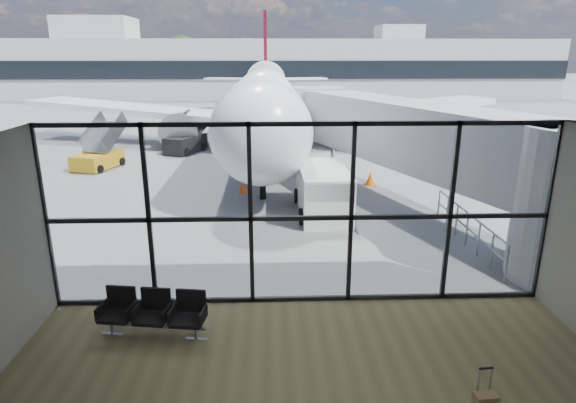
{
  "coord_description": "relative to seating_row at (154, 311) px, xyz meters",
  "views": [
    {
      "loc": [
        -0.72,
        -10.84,
        5.93
      ],
      "look_at": [
        -0.2,
        3.0,
        1.7
      ],
      "focal_mm": 30.0,
      "sensor_mm": 36.0,
      "label": 1
    }
  ],
  "objects": [
    {
      "name": "jet_bridge",
      "position": [
        8.2,
        8.45,
        2.19
      ],
      "size": [
        8.0,
        16.5,
        4.33
      ],
      "color": "#A8AAAE",
      "rests_on": "ground"
    },
    {
      "name": "lounge_shell",
      "position": [
        3.3,
        -3.42,
        2.08
      ],
      "size": [
        12.02,
        8.01,
        4.51
      ],
      "color": "brown",
      "rests_on": "ground"
    },
    {
      "name": "airliner",
      "position": [
        2.23,
        25.4,
        2.5
      ],
      "size": [
        33.9,
        39.18,
        10.1
      ],
      "rotation": [
        0.0,
        0.0,
        0.0
      ],
      "color": "white",
      "rests_on": "ground"
    },
    {
      "name": "belt_loader",
      "position": [
        -2.72,
        21.0,
        0.04
      ],
      "size": [
        2.79,
        4.16,
        1.83
      ],
      "rotation": [
        0.0,
        0.0,
        -0.41
      ],
      "color": "black",
      "rests_on": "ground"
    },
    {
      "name": "traffic_cone_c",
      "position": [
        5.54,
        16.33,
        -0.31
      ],
      "size": [
        0.4,
        0.4,
        0.56
      ],
      "color": "#FF3D0D",
      "rests_on": "ground"
    },
    {
      "name": "tree_5",
      "position": [
        -11.7,
        73.38,
        5.3
      ],
      "size": [
        6.27,
        6.27,
        9.03
      ],
      "color": "#382619",
      "rests_on": "ground"
    },
    {
      "name": "glass_curtain_wall",
      "position": [
        3.3,
        1.38,
        1.67
      ],
      "size": [
        12.1,
        0.12,
        4.5
      ],
      "color": "white",
      "rests_on": "ground"
    },
    {
      "name": "mobile_stairs",
      "position": [
        -6.78,
        16.67,
        -0.02
      ],
      "size": [
        2.43,
        3.58,
        2.31
      ],
      "rotation": [
        0.0,
        0.0,
        -0.3
      ],
      "color": "#BE8916",
      "rests_on": "ground"
    },
    {
      "name": "far_terminal",
      "position": [
        2.71,
        63.35,
        3.63
      ],
      "size": [
        80.0,
        12.2,
        11.0
      ],
      "color": "beige",
      "rests_on": "ground"
    },
    {
      "name": "ground",
      "position": [
        3.3,
        41.38,
        -0.57
      ],
      "size": [
        220.0,
        220.0,
        0.0
      ],
      "primitive_type": "plane",
      "color": "slate",
      "rests_on": "ground"
    },
    {
      "name": "tree_4",
      "position": [
        -17.7,
        73.38,
        4.68
      ],
      "size": [
        5.61,
        5.61,
        8.07
      ],
      "color": "#382619",
      "rests_on": "ground"
    },
    {
      "name": "traffic_cone_a",
      "position": [
        1.34,
        11.4,
        -0.3
      ],
      "size": [
        0.41,
        0.41,
        0.58
      ],
      "color": "#FB5D0D",
      "rests_on": "ground"
    },
    {
      "name": "service_van",
      "position": [
        4.6,
        8.25,
        0.35
      ],
      "size": [
        2.07,
        4.16,
        1.8
      ],
      "rotation": [
        0.0,
        0.0,
        0.02
      ],
      "color": "white",
      "rests_on": "ground"
    },
    {
      "name": "traffic_cone_b",
      "position": [
        7.3,
        12.44,
        -0.25
      ],
      "size": [
        0.47,
        0.47,
        0.68
      ],
      "color": "#E65A0C",
      "rests_on": "ground"
    },
    {
      "name": "apron_railing",
      "position": [
        8.9,
        4.88,
        0.15
      ],
      "size": [
        0.06,
        5.46,
        1.11
      ],
      "color": "gray",
      "rests_on": "ground"
    },
    {
      "name": "tree_1",
      "position": [
        -35.7,
        73.38,
        4.68
      ],
      "size": [
        5.61,
        5.61,
        8.07
      ],
      "color": "#382619",
      "rests_on": "ground"
    },
    {
      "name": "tree_2",
      "position": [
        -29.7,
        73.38,
        5.3
      ],
      "size": [
        6.27,
        6.27,
        9.03
      ],
      "color": "#382619",
      "rests_on": "ground"
    },
    {
      "name": "seating_row",
      "position": [
        0.0,
        0.0,
        0.0
      ],
      "size": [
        2.33,
        0.96,
        1.04
      ],
      "rotation": [
        0.0,
        0.0,
        -0.14
      ],
      "color": "gray",
      "rests_on": "ground"
    },
    {
      "name": "tree_3",
      "position": [
        -23.7,
        73.38,
        4.06
      ],
      "size": [
        4.95,
        4.95,
        7.12
      ],
      "color": "#382619",
      "rests_on": "ground"
    }
  ]
}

